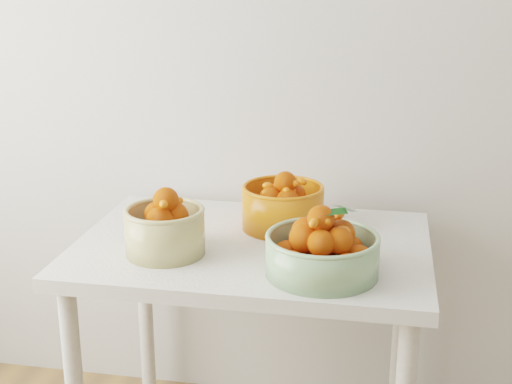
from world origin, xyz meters
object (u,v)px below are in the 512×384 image
at_px(table, 253,273).
at_px(bowl_green, 323,250).
at_px(bowl_orange, 283,206).
at_px(bowl_cream, 165,229).

xyz_separation_m(table, bowl_green, (0.22, -0.19, 0.16)).
distance_m(table, bowl_green, 0.33).
bearing_deg(bowl_orange, bowl_cream, -137.95).
distance_m(bowl_green, bowl_orange, 0.35).
bearing_deg(bowl_green, bowl_orange, 115.39).
bearing_deg(bowl_green, bowl_cream, 172.15).
xyz_separation_m(bowl_cream, bowl_green, (0.43, -0.06, -0.01)).
height_order(bowl_green, bowl_orange, bowl_green).
height_order(bowl_cream, bowl_orange, bowl_cream).
distance_m(bowl_cream, bowl_orange, 0.38).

